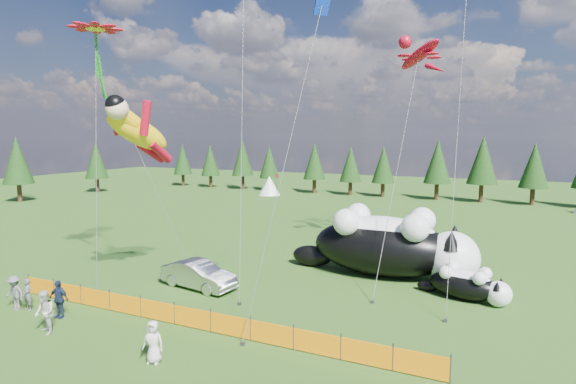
# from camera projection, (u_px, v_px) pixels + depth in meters

# --- Properties ---
(ground) EXTENTS (160.00, 160.00, 0.00)m
(ground) POSITION_uv_depth(u_px,v_px,m) (228.00, 306.00, 22.99)
(ground) COLOR #123309
(ground) RESTS_ON ground
(safety_fence) EXTENTS (22.06, 0.06, 1.10)m
(safety_fence) POSITION_uv_depth(u_px,v_px,m) (192.00, 318.00, 20.22)
(safety_fence) COLOR #262626
(safety_fence) RESTS_ON ground
(tree_line) EXTENTS (90.00, 4.00, 8.00)m
(tree_line) POSITION_uv_depth(u_px,v_px,m) (399.00, 170.00, 63.10)
(tree_line) COLOR black
(tree_line) RESTS_ON ground
(festival_tents) EXTENTS (50.00, 3.20, 2.80)m
(festival_tents) POSITION_uv_depth(u_px,v_px,m) (482.00, 196.00, 54.36)
(festival_tents) COLOR white
(festival_tents) RESTS_ON ground
(cat_large) EXTENTS (11.76, 4.24, 4.25)m
(cat_large) POSITION_uv_depth(u_px,v_px,m) (391.00, 244.00, 27.67)
(cat_large) COLOR black
(cat_large) RESTS_ON ground
(cat_small) EXTENTS (4.86, 2.54, 1.78)m
(cat_small) POSITION_uv_depth(u_px,v_px,m) (468.00, 284.00, 23.75)
(cat_small) COLOR black
(cat_small) RESTS_ON ground
(car) EXTENTS (4.85, 2.29, 1.54)m
(car) POSITION_uv_depth(u_px,v_px,m) (199.00, 275.00, 25.65)
(car) COLOR #B6B6BB
(car) RESTS_ON ground
(spectator_a) EXTENTS (0.61, 0.43, 1.59)m
(spectator_a) POSITION_uv_depth(u_px,v_px,m) (28.00, 295.00, 22.34)
(spectator_a) COLOR #56575B
(spectator_a) RESTS_ON ground
(spectator_b) EXTENTS (1.09, 0.88, 1.95)m
(spectator_b) POSITION_uv_depth(u_px,v_px,m) (44.00, 313.00, 19.60)
(spectator_b) COLOR silver
(spectator_b) RESTS_ON ground
(spectator_c) EXTENTS (1.13, 0.68, 1.83)m
(spectator_c) POSITION_uv_depth(u_px,v_px,m) (59.00, 299.00, 21.41)
(spectator_c) COLOR #16213D
(spectator_c) RESTS_ON ground
(spectator_d) EXTENTS (1.17, 0.65, 1.77)m
(spectator_d) POSITION_uv_depth(u_px,v_px,m) (15.00, 293.00, 22.32)
(spectator_d) COLOR #56575B
(spectator_d) RESTS_ON ground
(spectator_e) EXTENTS (0.92, 0.72, 1.67)m
(spectator_e) POSITION_uv_depth(u_px,v_px,m) (153.00, 342.00, 17.11)
(spectator_e) COLOR silver
(spectator_e) RESTS_ON ground
(superhero_kite) EXTENTS (5.03, 5.35, 11.20)m
(superhero_kite) POSITION_uv_depth(u_px,v_px,m) (138.00, 132.00, 24.75)
(superhero_kite) COLOR yellow
(superhero_kite) RESTS_ON ground
(gecko_kite) EXTENTS (6.18, 13.89, 17.76)m
(gecko_kite) POSITION_uv_depth(u_px,v_px,m) (419.00, 55.00, 31.19)
(gecko_kite) COLOR #B80921
(gecko_kite) RESTS_ON ground
(flower_kite) EXTENTS (3.87, 4.55, 15.06)m
(flower_kite) POSITION_uv_depth(u_px,v_px,m) (96.00, 31.00, 25.85)
(flower_kite) COLOR #B80921
(flower_kite) RESTS_ON ground
(diamond_kite_a) EXTENTS (3.28, 6.05, 18.43)m
(diamond_kite_a) POSITION_uv_depth(u_px,v_px,m) (243.00, 6.00, 26.90)
(diamond_kite_a) COLOR #0C2EBF
(diamond_kite_a) RESTS_ON ground
(diamond_kite_c) EXTENTS (2.98, 3.13, 14.88)m
(diamond_kite_c) POSITION_uv_depth(u_px,v_px,m) (320.00, 16.00, 18.24)
(diamond_kite_c) COLOR #0C2EBF
(diamond_kite_c) RESTS_ON ground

